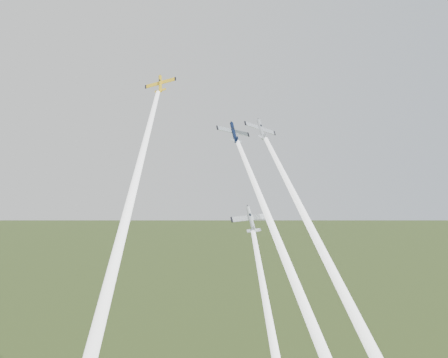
# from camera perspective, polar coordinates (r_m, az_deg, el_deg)

# --- Properties ---
(plane_yellow) EXTENTS (8.17, 8.89, 7.91)m
(plane_yellow) POSITION_cam_1_polar(r_m,az_deg,el_deg) (133.80, -6.50, 9.61)
(plane_yellow) COLOR yellow
(smoke_trail_yellow) EXTENTS (20.46, 47.06, 50.36)m
(smoke_trail_yellow) POSITION_cam_1_polar(r_m,az_deg,el_deg) (107.16, -9.59, -2.58)
(smoke_trail_yellow) COLOR white
(plane_navy) EXTENTS (8.90, 7.89, 8.30)m
(plane_navy) POSITION_cam_1_polar(r_m,az_deg,el_deg) (132.75, 0.99, 4.77)
(plane_navy) COLOR #0C1737
(smoke_trail_navy) EXTENTS (8.16, 48.84, 49.58)m
(smoke_trail_navy) POSITION_cam_1_polar(r_m,az_deg,el_deg) (110.62, 6.29, -8.15)
(smoke_trail_navy) COLOR white
(plane_silver_right) EXTENTS (8.98, 8.36, 8.88)m
(plane_silver_right) POSITION_cam_1_polar(r_m,az_deg,el_deg) (131.82, 3.77, 5.07)
(plane_silver_right) COLOR silver
(smoke_trail_silver_right) EXTENTS (10.10, 45.16, 46.05)m
(smoke_trail_silver_right) POSITION_cam_1_polar(r_m,az_deg,el_deg) (112.08, 9.75, -6.81)
(smoke_trail_silver_right) COLOR white
(plane_silver_low) EXTENTS (8.63, 7.72, 7.58)m
(plane_silver_low) POSITION_cam_1_polar(r_m,az_deg,el_deg) (118.54, 2.75, -4.11)
(plane_silver_low) COLOR silver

